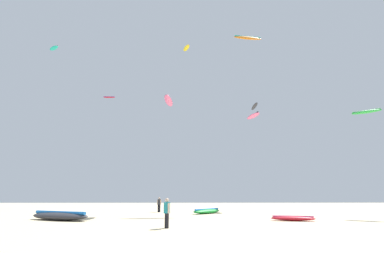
# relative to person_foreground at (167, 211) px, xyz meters

# --- Properties ---
(ground_plane) EXTENTS (120.00, 120.00, 0.00)m
(ground_plane) POSITION_rel_person_foreground_xyz_m (1.72, -4.61, -0.96)
(ground_plane) COLOR beige
(person_foreground) EXTENTS (0.37, 0.48, 1.65)m
(person_foreground) POSITION_rel_person_foreground_xyz_m (0.00, 0.00, 0.00)
(person_foreground) COLOR black
(person_foreground) RESTS_ON ground
(person_midground) EXTENTS (0.47, 0.36, 1.59)m
(person_midground) POSITION_rel_person_foreground_xyz_m (-1.86, 16.25, -0.03)
(person_midground) COLOR black
(person_midground) RESTS_ON ground
(kite_grounded_near) EXTENTS (3.56, 3.94, 0.50)m
(kite_grounded_near) POSITION_rel_person_foreground_xyz_m (3.18, 13.54, -0.72)
(kite_grounded_near) COLOR green
(kite_grounded_near) RESTS_ON ground
(kite_grounded_mid) EXTENTS (5.55, 3.86, 0.70)m
(kite_grounded_mid) POSITION_rel_person_foreground_xyz_m (-8.29, 5.63, -0.65)
(kite_grounded_mid) COLOR #2D2D33
(kite_grounded_mid) RESTS_ON ground
(kite_grounded_far) EXTENTS (3.21, 1.66, 0.39)m
(kite_grounded_far) POSITION_rel_person_foreground_xyz_m (8.81, 4.70, -0.78)
(kite_grounded_far) COLOR red
(kite_grounded_far) RESTS_ON ground
(kite_aloft_0) EXTENTS (2.15, 1.88, 0.45)m
(kite_aloft_0) POSITION_rel_person_foreground_xyz_m (-19.51, 25.59, 23.09)
(kite_aloft_0) COLOR #19B29E
(kite_aloft_2) EXTENTS (1.11, 3.75, 0.88)m
(kite_aloft_2) POSITION_rel_person_foreground_xyz_m (-0.88, 13.76, 10.91)
(kite_aloft_2) COLOR #E5598C
(kite_aloft_3) EXTENTS (1.35, 3.71, 0.89)m
(kite_aloft_3) POSITION_rel_person_foreground_xyz_m (11.75, 27.47, 14.41)
(kite_aloft_3) COLOR #2D2D33
(kite_aloft_4) EXTENTS (2.54, 2.25, 0.32)m
(kite_aloft_4) POSITION_rel_person_foreground_xyz_m (18.67, 10.31, 8.79)
(kite_aloft_4) COLOR green
(kite_aloft_5) EXTENTS (4.24, 1.69, 1.04)m
(kite_aloft_5) POSITION_rel_person_foreground_xyz_m (9.81, 21.39, 22.80)
(kite_aloft_5) COLOR orange
(kite_aloft_6) EXTENTS (1.68, 3.73, 0.43)m
(kite_aloft_6) POSITION_rel_person_foreground_xyz_m (10.37, 22.70, 11.60)
(kite_aloft_6) COLOR #E5598C
(kite_aloft_7) EXTENTS (1.45, 2.42, 0.52)m
(kite_aloft_7) POSITION_rel_person_foreground_xyz_m (1.02, 28.01, 24.55)
(kite_aloft_7) COLOR yellow
(kite_aloft_8) EXTENTS (2.24, 0.70, 0.53)m
(kite_aloft_8) POSITION_rel_person_foreground_xyz_m (-13.39, 36.38, 18.70)
(kite_aloft_8) COLOR red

